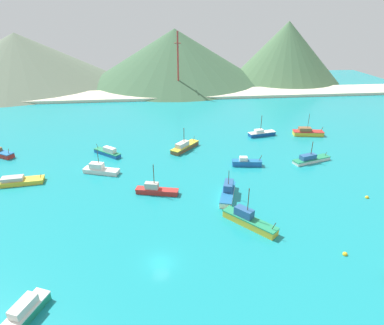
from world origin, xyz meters
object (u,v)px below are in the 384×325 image
at_px(fishing_boat_4, 310,159).
at_px(fishing_boat_6, 248,220).
at_px(fishing_boat_10, 228,192).
at_px(buoy_0, 345,254).
at_px(fishing_boat_9, 18,181).
at_px(fishing_boat_1, 246,162).
at_px(fishing_boat_11, 156,190).
at_px(fishing_boat_8, 108,152).
at_px(fishing_boat_7, 307,132).
at_px(fishing_boat_3, 20,318).
at_px(fishing_boat_12, 261,133).
at_px(fishing_boat_14, 184,147).
at_px(buoy_1, 367,197).
at_px(radio_tower, 178,64).
at_px(fishing_boat_2, 100,169).

relative_size(fishing_boat_4, fishing_boat_6, 1.12).
height_order(fishing_boat_10, buoy_0, fishing_boat_10).
bearing_deg(fishing_boat_9, fishing_boat_1, 4.30).
height_order(fishing_boat_1, fishing_boat_6, fishing_boat_6).
distance_m(fishing_boat_10, fishing_boat_11, 15.26).
bearing_deg(fishing_boat_8, fishing_boat_7, 8.84).
bearing_deg(buoy_0, fishing_boat_9, 153.45).
distance_m(fishing_boat_3, fishing_boat_12, 80.21).
bearing_deg(fishing_boat_14, fishing_boat_3, -114.87).
bearing_deg(fishing_boat_3, fishing_boat_14, 65.13).
bearing_deg(fishing_boat_14, fishing_boat_1, -39.32).
relative_size(fishing_boat_7, buoy_0, 12.61).
distance_m(fishing_boat_8, fishing_boat_11, 25.41).
bearing_deg(fishing_boat_8, fishing_boat_4, -10.73).
height_order(fishing_boat_12, buoy_1, fishing_boat_12).
height_order(fishing_boat_1, fishing_boat_12, fishing_boat_12).
xyz_separation_m(fishing_boat_8, radio_tower, (23.64, 66.35, 13.27)).
bearing_deg(fishing_boat_10, fishing_boat_1, 61.87).
bearing_deg(fishing_boat_3, fishing_boat_8, 85.35).
bearing_deg(fishing_boat_8, fishing_boat_9, -141.55).
distance_m(fishing_boat_8, fishing_boat_14, 20.87).
xyz_separation_m(fishing_boat_8, fishing_boat_10, (27.72, -24.82, 0.16)).
distance_m(fishing_boat_1, fishing_boat_10, 16.41).
height_order(fishing_boat_2, fishing_boat_4, fishing_boat_2).
xyz_separation_m(fishing_boat_14, buoy_1, (35.67, -30.19, -0.82)).
xyz_separation_m(fishing_boat_2, fishing_boat_9, (-17.60, -3.69, -0.19)).
distance_m(fishing_boat_6, fishing_boat_9, 51.83).
distance_m(fishing_boat_8, fishing_boat_10, 37.21).
height_order(fishing_boat_3, buoy_1, fishing_boat_3).
bearing_deg(fishing_boat_14, fishing_boat_6, -76.94).
bearing_deg(fishing_boat_1, fishing_boat_7, 38.63).
distance_m(fishing_boat_11, buoy_1, 44.24).
relative_size(fishing_boat_6, fishing_boat_8, 1.22).
xyz_separation_m(fishing_boat_1, fishing_boat_7, (24.65, 19.70, 0.11)).
distance_m(fishing_boat_4, fishing_boat_6, 34.22).
relative_size(fishing_boat_3, fishing_boat_14, 0.98).
distance_m(fishing_boat_2, fishing_boat_6, 38.63).
xyz_separation_m(fishing_boat_10, fishing_boat_14, (-6.92, 26.47, -0.10)).
xyz_separation_m(fishing_boat_1, fishing_boat_8, (-35.46, 10.35, 0.05)).
xyz_separation_m(fishing_boat_1, fishing_boat_2, (-35.97, -0.34, 0.05)).
distance_m(fishing_boat_12, buoy_1, 40.37).
distance_m(fishing_boat_9, fishing_boat_11, 31.77).
height_order(fishing_boat_14, radio_tower, radio_tower).
bearing_deg(fishing_boat_1, fishing_boat_9, -175.70).
height_order(fishing_boat_2, fishing_boat_11, fishing_boat_11).
bearing_deg(radio_tower, fishing_boat_10, -87.43).
height_order(fishing_boat_8, buoy_0, fishing_boat_8).
xyz_separation_m(fishing_boat_1, fishing_boat_11, (-22.73, -11.64, 0.02)).
bearing_deg(radio_tower, fishing_boat_1, -81.24).
bearing_deg(fishing_boat_2, radio_tower, 72.59).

